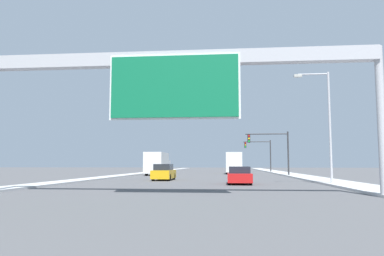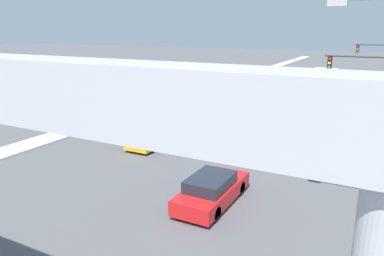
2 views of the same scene
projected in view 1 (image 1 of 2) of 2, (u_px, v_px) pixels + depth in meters
sidewalk_right at (283, 173)px, 58.98m from camera, size 3.00×120.00×0.15m
median_strip_left at (146, 173)px, 61.09m from camera, size 2.00×120.00×0.15m
sign_gantry at (175, 77)px, 18.90m from camera, size 20.29×0.73×7.27m
car_mid_center at (239, 176)px, 29.14m from camera, size 1.81×4.55×1.36m
car_far_right at (164, 173)px, 35.76m from camera, size 1.74×4.56×1.54m
truck_box_primary at (234, 163)px, 57.47m from camera, size 2.35×7.51×3.25m
truck_box_secondary at (158, 164)px, 51.34m from camera, size 2.35×8.44×3.07m
traffic_light_near_intersection at (273, 145)px, 47.73m from camera, size 5.46×0.32×5.66m
traffic_light_mid_block at (261, 150)px, 67.53m from camera, size 4.97×0.32×5.82m
street_lamp_right at (325, 117)px, 28.41m from camera, size 2.66×0.28×8.59m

